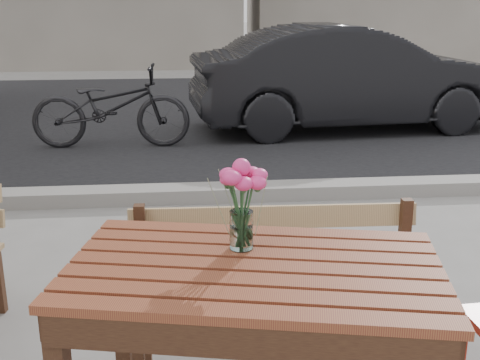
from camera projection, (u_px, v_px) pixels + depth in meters
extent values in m
cube|color=black|center=(214.00, 113.00, 8.93)|extent=(30.00, 8.00, 0.00)
cube|color=gray|center=(240.00, 192.00, 5.10)|extent=(30.00, 0.25, 0.12)
cube|color=maroon|center=(254.00, 269.00, 2.04)|extent=(1.39, 0.98, 0.03)
cube|color=black|center=(122.00, 314.00, 2.51)|extent=(0.07, 0.07, 0.75)
cube|color=black|center=(406.00, 331.00, 2.39)|extent=(0.07, 0.07, 0.75)
cube|color=#9D7C51|center=(278.00, 296.00, 2.59)|extent=(1.30, 0.39, 0.03)
cube|color=#9D7C51|center=(273.00, 232.00, 2.71)|extent=(1.29, 0.07, 0.35)
cube|color=black|center=(420.00, 351.00, 2.54)|extent=(0.05, 0.05, 0.43)
cube|color=black|center=(143.00, 288.00, 2.70)|extent=(0.05, 0.05, 0.79)
cube|color=black|center=(401.00, 280.00, 2.77)|extent=(0.05, 0.05, 0.79)
cylinder|color=#A81C09|center=(463.00, 352.00, 2.59)|extent=(0.03, 0.03, 0.36)
cylinder|color=white|center=(241.00, 230.00, 2.14)|extent=(0.08, 0.08, 0.14)
cylinder|color=#2B5A32|center=(241.00, 211.00, 2.12)|extent=(0.05, 0.05, 0.28)
imported|color=black|center=(350.00, 78.00, 7.66)|extent=(4.12, 1.74, 1.32)
imported|color=black|center=(111.00, 107.00, 6.76)|extent=(1.78, 0.67, 0.93)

